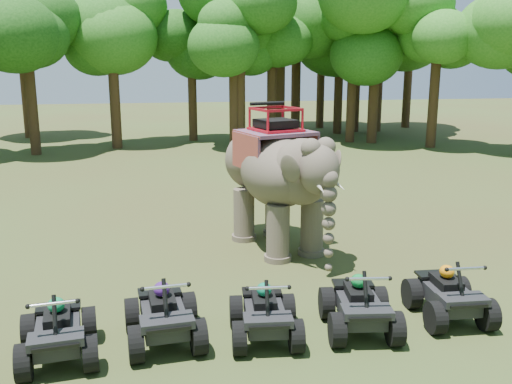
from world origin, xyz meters
TOP-DOWN VIEW (x-y plane):
  - ground at (0.00, 0.00)m, footprint 110.00×110.00m
  - elephant at (0.83, 2.73)m, footprint 3.27×4.93m
  - atv_0 at (-3.99, -2.38)m, footprint 1.45×1.86m
  - atv_1 at (-2.24, -2.09)m, footprint 1.46×1.89m
  - atv_2 at (-0.45, -2.27)m, footprint 1.36×1.77m
  - atv_3 at (1.33, -2.28)m, footprint 1.49×1.90m
  - atv_4 at (3.21, -2.09)m, footprint 1.34×1.78m
  - tree_0 at (0.00, 23.56)m, footprint 5.09×5.09m
  - tree_1 at (4.66, 22.40)m, footprint 5.34×5.34m
  - tree_2 at (9.31, 21.33)m, footprint 5.50×5.50m
  - tree_3 at (13.13, 18.46)m, footprint 5.79×5.79m
  - tree_26 at (-8.52, 19.69)m, footprint 5.20×5.20m
  - tree_27 at (-4.47, 21.60)m, footprint 6.29×6.29m
  - tree_28 at (9.53, 28.64)m, footprint 5.84×5.84m
  - tree_29 at (12.85, 26.02)m, footprint 7.53×7.53m
  - tree_30 at (15.79, 27.77)m, footprint 6.82×6.82m
  - tree_31 at (11.28, 26.10)m, footprint 6.56×6.56m
  - tree_32 at (-4.42, 21.18)m, footprint 5.36×5.36m
  - tree_33 at (-10.22, 26.71)m, footprint 6.96×6.96m
  - tree_34 at (10.46, 20.72)m, footprint 7.01×7.01m
  - tree_35 at (2.10, 20.36)m, footprint 5.23×5.23m
  - tree_36 at (7.06, 26.02)m, footprint 7.30×7.30m
  - tree_37 at (2.47, 20.41)m, footprint 6.42×6.42m
  - tree_38 at (12.03, 24.77)m, footprint 6.60×6.60m
  - tree_39 at (9.79, 25.31)m, footprint 6.32×6.32m
  - tree_40 at (5.67, 24.61)m, footprint 7.32×7.32m

SIDE VIEW (x-z plane):
  - ground at x=0.00m, z-range 0.00..0.00m
  - atv_2 at x=-0.45m, z-range 0.00..1.24m
  - atv_0 at x=-3.99m, z-range 0.00..1.27m
  - atv_4 at x=3.21m, z-range 0.00..1.28m
  - atv_3 at x=1.33m, z-range 0.00..1.29m
  - atv_1 at x=-2.24m, z-range 0.00..1.32m
  - elephant at x=0.83m, z-range 0.00..3.81m
  - tree_0 at x=0.00m, z-range 0.00..7.27m
  - tree_26 at x=-8.52m, z-range 0.00..7.43m
  - tree_35 at x=2.10m, z-range 0.00..7.47m
  - tree_1 at x=4.66m, z-range 0.00..7.62m
  - tree_32 at x=-4.42m, z-range 0.00..7.66m
  - tree_2 at x=9.31m, z-range 0.00..7.86m
  - tree_3 at x=13.13m, z-range 0.00..8.28m
  - tree_28 at x=9.53m, z-range 0.00..8.34m
  - tree_27 at x=-4.47m, z-range 0.00..8.98m
  - tree_39 at x=9.79m, z-range 0.00..9.02m
  - tree_37 at x=2.47m, z-range 0.00..9.17m
  - tree_31 at x=11.28m, z-range 0.00..9.37m
  - tree_38 at x=12.03m, z-range 0.00..9.43m
  - tree_30 at x=15.79m, z-range 0.00..9.74m
  - tree_33 at x=-10.22m, z-range 0.00..9.94m
  - tree_34 at x=10.46m, z-range 0.00..10.01m
  - tree_36 at x=7.06m, z-range 0.00..10.43m
  - tree_40 at x=5.67m, z-range 0.00..10.46m
  - tree_29 at x=12.85m, z-range 0.00..10.75m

